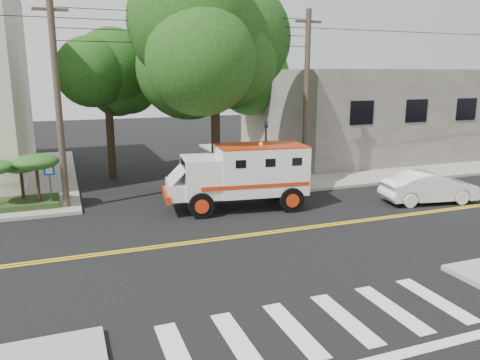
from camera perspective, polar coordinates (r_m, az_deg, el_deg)
name	(u,v)px	position (r m, az deg, el deg)	size (l,w,h in m)	color
ground	(232,237)	(17.28, -0.98, -7.01)	(100.00, 100.00, 0.00)	black
sidewalk_ne	(343,155)	(34.98, 12.46, 2.95)	(17.00, 17.00, 0.15)	gray
building_right	(359,112)	(35.86, 14.29, 8.05)	(14.00, 12.00, 6.00)	#5F5952
utility_pole_left	(58,107)	(21.35, -21.26, 8.29)	(0.28, 0.28, 9.00)	#382D23
utility_pole_right	(306,101)	(24.56, 8.06, 9.49)	(0.28, 0.28, 9.00)	#382D23
tree_main	(225,45)	(22.80, -1.79, 16.16)	(6.08, 5.70, 9.85)	black
tree_left	(113,77)	(27.24, -15.19, 12.08)	(4.48, 4.20, 7.70)	black
tree_right	(273,71)	(34.23, 4.09, 13.14)	(4.80, 4.50, 8.20)	black
traffic_signal	(266,149)	(23.16, 3.16, 3.75)	(0.15, 0.18, 3.60)	#3F3F42
accessibility_sign	(50,180)	(21.95, -22.16, 0.03)	(0.45, 0.10, 2.02)	#3F3F42
palm_planter	(19,174)	(22.41, -25.36, 0.72)	(3.52, 2.63, 2.36)	#1E3314
armored_truck	(243,173)	(20.61, 0.38, 0.88)	(6.42, 3.12, 2.82)	silver
parked_sedan	(429,187)	(23.40, 22.07, -0.83)	(1.54, 4.40, 1.45)	white
pedestrian_a	(283,159)	(27.19, 5.22, 2.54)	(0.66, 0.43, 1.80)	gray
pedestrian_b	(297,166)	(25.32, 6.96, 1.65)	(0.83, 0.65, 1.72)	gray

